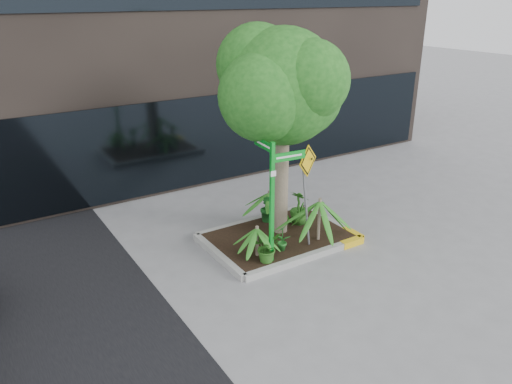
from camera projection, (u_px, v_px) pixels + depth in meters
ground at (279, 248)px, 11.40m from camera, size 80.00×80.00×0.00m
planter at (280, 237)px, 11.69m from camera, size 3.35×2.36×0.15m
tree at (282, 87)px, 10.65m from camera, size 3.25×2.88×4.87m
palm_front at (320, 201)px, 11.13m from camera, size 1.14×1.14×1.27m
palm_left at (257, 228)px, 10.54m from camera, size 0.78×0.78×0.87m
palm_back at (269, 193)px, 12.26m from camera, size 0.85×0.85×0.94m
shrub_a at (267, 247)px, 10.45m from camera, size 0.72×0.72×0.64m
shrub_b at (300, 207)px, 12.14m from camera, size 0.60×0.60×0.84m
shrub_c at (282, 236)px, 10.89m from camera, size 0.45×0.45×0.66m
shrub_d at (268, 208)px, 12.23m from camera, size 0.55×0.55×0.74m
street_sign_post at (273, 191)px, 10.08m from camera, size 0.81×0.83×2.75m
cattle_sign at (307, 178)px, 10.71m from camera, size 0.66×0.33×2.32m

